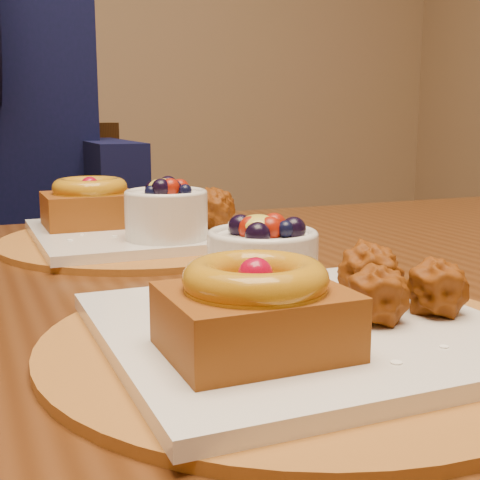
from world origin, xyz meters
The scene contains 4 objects.
dining_table centered at (0.06, 0.07, 0.68)m, with size 1.60×0.90×0.76m.
place_setting_near centered at (0.05, -0.15, 0.78)m, with size 0.38×0.38×0.09m.
place_setting_far centered at (0.05, 0.28, 0.78)m, with size 0.38×0.38×0.09m.
chair_far centered at (-0.03, 0.79, 0.50)m, with size 0.49×0.49×0.91m.
Camera 1 is at (-0.16, -0.57, 0.92)m, focal length 50.00 mm.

